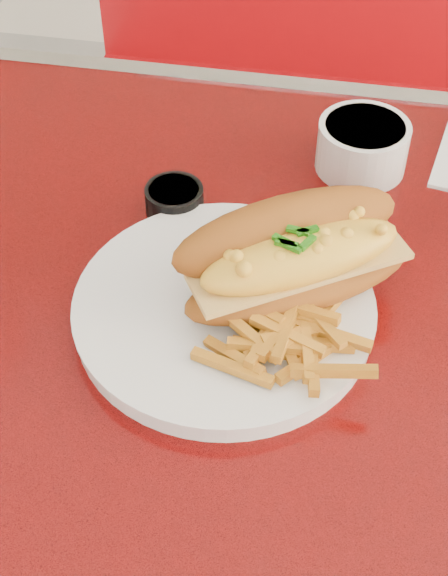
% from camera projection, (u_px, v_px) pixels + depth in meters
% --- Properties ---
extents(diner_table, '(1.23, 0.83, 0.77)m').
position_uv_depth(diner_table, '(373.00, 429.00, 0.86)').
color(diner_table, '#B40D0B').
rests_on(diner_table, ground).
extents(booth_bench_far, '(1.20, 0.51, 0.90)m').
position_uv_depth(booth_bench_far, '(375.00, 191.00, 1.64)').
color(booth_bench_far, '#A70B10').
rests_on(booth_bench_far, ground).
extents(dinner_plate, '(0.33, 0.33, 0.02)m').
position_uv_depth(dinner_plate, '(224.00, 309.00, 0.75)').
color(dinner_plate, white).
rests_on(dinner_plate, diner_table).
extents(mac_hoagie, '(0.25, 0.21, 0.10)m').
position_uv_depth(mac_hoagie, '(295.00, 255.00, 0.72)').
color(mac_hoagie, '#9C5419').
rests_on(mac_hoagie, dinner_plate).
extents(fries_pile, '(0.12, 0.11, 0.04)m').
position_uv_depth(fries_pile, '(280.00, 332.00, 0.69)').
color(fries_pile, orange).
rests_on(fries_pile, dinner_plate).
extents(fork, '(0.02, 0.13, 0.00)m').
position_uv_depth(fork, '(289.00, 323.00, 0.72)').
color(fork, silver).
rests_on(fork, dinner_plate).
extents(gravy_ramekin, '(0.12, 0.12, 0.06)m').
position_uv_depth(gravy_ramekin, '(363.00, 145.00, 0.89)').
color(gravy_ramekin, white).
rests_on(gravy_ramekin, diner_table).
extents(sauce_cup_left, '(0.07, 0.07, 0.03)m').
position_uv_depth(sauce_cup_left, '(174.00, 199.00, 0.85)').
color(sauce_cup_left, black).
rests_on(sauce_cup_left, diner_table).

